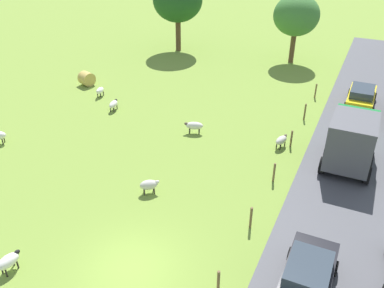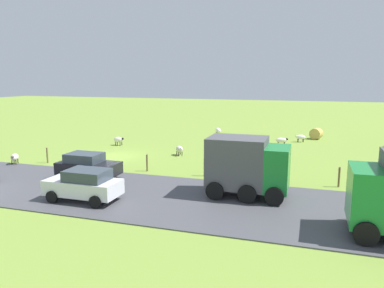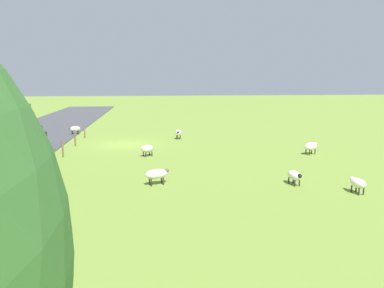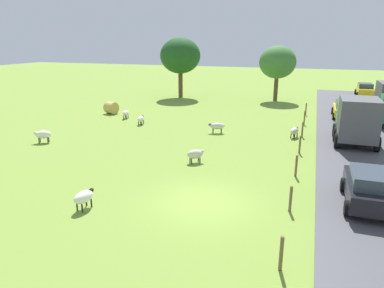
% 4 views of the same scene
% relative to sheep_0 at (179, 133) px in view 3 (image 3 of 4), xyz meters
% --- Properties ---
extents(ground_plane, '(160.00, 160.00, 0.00)m').
position_rel_sheep_0_xyz_m(ground_plane, '(4.52, 2.22, -0.55)').
color(ground_plane, olive).
extents(road_strip, '(8.00, 80.00, 0.06)m').
position_rel_sheep_0_xyz_m(road_strip, '(13.30, 2.22, -0.52)').
color(road_strip, '#47474C').
rests_on(road_strip, ground_plane).
extents(sheep_0, '(0.65, 1.13, 0.81)m').
position_rel_sheep_0_xyz_m(sheep_0, '(0.00, 0.00, 0.00)').
color(sheep_0, white).
rests_on(sheep_0, ground_plane).
extents(sheep_1, '(1.30, 0.85, 0.81)m').
position_rel_sheep_0_xyz_m(sheep_1, '(2.02, 14.07, 0.01)').
color(sheep_1, silver).
rests_on(sheep_1, ground_plane).
extents(sheep_2, '(1.11, 0.90, 0.82)m').
position_rel_sheep_0_xyz_m(sheep_2, '(9.50, -3.45, 0.01)').
color(sheep_2, silver).
rests_on(sheep_2, ground_plane).
extents(sheep_3, '(0.74, 1.19, 0.77)m').
position_rel_sheep_0_xyz_m(sheep_3, '(7.74, 14.66, -0.03)').
color(sheep_3, beige).
rests_on(sheep_3, ground_plane).
extents(sheep_4, '(0.61, 1.06, 0.73)m').
position_rel_sheep_0_xyz_m(sheep_4, '(-7.25, 16.45, -0.05)').
color(sheep_4, white).
rests_on(sheep_4, ground_plane).
extents(sheep_5, '(0.64, 1.19, 0.72)m').
position_rel_sheep_0_xyz_m(sheep_5, '(-4.85, 14.79, -0.07)').
color(sheep_5, silver).
rests_on(sheep_5, ground_plane).
extents(sheep_6, '(1.20, 0.99, 0.87)m').
position_rel_sheep_0_xyz_m(sheep_6, '(-8.75, 7.59, 0.03)').
color(sheep_6, white).
rests_on(sheep_6, ground_plane).
extents(sheep_7, '(1.07, 0.99, 0.79)m').
position_rel_sheep_0_xyz_m(sheep_7, '(2.59, 7.09, -0.02)').
color(sheep_7, beige).
rests_on(sheep_7, ground_plane).
extents(fence_post_0, '(0.12, 0.12, 1.18)m').
position_rel_sheep_0_xyz_m(fence_post_0, '(8.28, -1.52, 0.04)').
color(fence_post_0, brown).
rests_on(fence_post_0, ground_plane).
extents(fence_post_1, '(0.12, 0.12, 1.13)m').
position_rel_sheep_0_xyz_m(fence_post_1, '(8.28, 2.62, 0.02)').
color(fence_post_1, brown).
rests_on(fence_post_1, ground_plane).
extents(fence_post_2, '(0.12, 0.12, 1.18)m').
position_rel_sheep_0_xyz_m(fence_post_2, '(8.28, 6.75, 0.04)').
color(fence_post_2, brown).
rests_on(fence_post_2, ground_plane).
extents(fence_post_3, '(0.12, 0.12, 1.15)m').
position_rel_sheep_0_xyz_m(fence_post_3, '(8.28, 10.89, 0.03)').
color(fence_post_3, brown).
rests_on(fence_post_3, ground_plane).
extents(fence_post_4, '(0.12, 0.12, 1.13)m').
position_rel_sheep_0_xyz_m(fence_post_4, '(8.28, 15.02, 0.01)').
color(fence_post_4, brown).
rests_on(fence_post_4, ground_plane).
extents(truck_1, '(2.62, 4.36, 3.27)m').
position_rel_sheep_0_xyz_m(truck_1, '(14.96, -2.77, 1.25)').
color(truck_1, '#197F33').
rests_on(truck_1, road_strip).
extents(car_2, '(2.03, 3.89, 1.64)m').
position_rel_sheep_0_xyz_m(car_2, '(11.40, 4.08, 0.36)').
color(car_2, black).
rests_on(car_2, road_strip).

